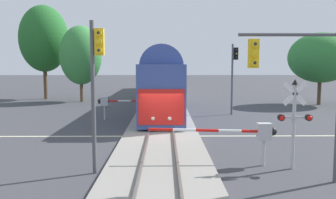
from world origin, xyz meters
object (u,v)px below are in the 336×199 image
oak_behind_train (81,55)px  maple_right_background (321,58)px  crossing_gate_near (251,133)px  traffic_signal_far_side (234,68)px  pine_left_background (44,39)px  commuter_train (163,77)px  crossing_gate_far (113,102)px  crossing_signal_mast (294,115)px  traffic_signal_near_right (312,67)px  traffic_signal_median (96,73)px

oak_behind_train → maple_right_background: oak_behind_train is taller
crossing_gate_near → traffic_signal_far_side: (2.14, 14.82, 2.53)m
pine_left_background → maple_right_background: bearing=-11.4°
maple_right_background → pine_left_background: bearing=168.6°
oak_behind_train → maple_right_background: size_ratio=1.13×
commuter_train → crossing_gate_near: (3.80, -25.66, -1.39)m
commuter_train → crossing_gate_far: commuter_train is taller
crossing_gate_near → crossing_signal_mast: 1.87m
commuter_train → oak_behind_train: oak_behind_train is taller
traffic_signal_far_side → traffic_signal_near_right: traffic_signal_far_side is taller
crossing_signal_mast → crossing_gate_far: bearing=126.1°
crossing_gate_far → traffic_signal_far_side: 10.41m
traffic_signal_near_right → oak_behind_train: oak_behind_train is taller
traffic_signal_median → traffic_signal_near_right: traffic_signal_median is taller
crossing_gate_far → traffic_signal_median: bearing=-84.1°
pine_left_background → crossing_gate_near: bearing=-57.2°
crossing_signal_mast → crossing_gate_far: crossing_signal_mast is taller
traffic_signal_near_right → maple_right_background: maple_right_background is taller
commuter_train → traffic_signal_far_side: (5.95, -10.84, 1.15)m
crossing_gate_near → traffic_signal_median: bearing=-170.6°
oak_behind_train → pine_left_background: (-5.00, 2.91, 2.01)m
traffic_signal_far_side → traffic_signal_median: size_ratio=1.00×
crossing_gate_far → maple_right_background: (19.98, 9.73, 3.48)m
crossing_gate_near → traffic_signal_median: size_ratio=0.91×
crossing_gate_near → maple_right_background: size_ratio=0.72×
crossing_signal_mast → traffic_signal_near_right: 2.50m
traffic_signal_median → oak_behind_train: oak_behind_train is taller
commuter_train → crossing_signal_mast: (5.40, -26.16, -0.55)m
crossing_gate_far → maple_right_background: bearing=26.0°
commuter_train → oak_behind_train: 9.47m
crossing_gate_near → pine_left_background: size_ratio=0.48×
commuter_train → pine_left_background: size_ratio=3.75×
pine_left_background → oak_behind_train: bearing=-30.2°
crossing_signal_mast → pine_left_background: pine_left_background is taller
crossing_gate_near → traffic_signal_near_right: traffic_signal_near_right is taller
traffic_signal_far_side → traffic_signal_median: traffic_signal_far_side is taller
commuter_train → traffic_signal_median: size_ratio=7.10×
crossing_gate_far → maple_right_background: maple_right_background is taller
traffic_signal_far_side → oak_behind_train: oak_behind_train is taller
oak_behind_train → crossing_signal_mast: bearing=-60.3°
crossing_signal_mast → oak_behind_train: (-14.53, 25.47, 2.93)m
crossing_gate_near → traffic_signal_near_right: bearing=-54.0°
crossing_gate_near → traffic_signal_far_side: bearing=81.8°
crossing_signal_mast → maple_right_background: 24.89m
commuter_train → traffic_signal_near_right: bearing=-79.1°
crossing_gate_far → pine_left_background: size_ratio=0.51×
traffic_signal_near_right → pine_left_background: (-19.48, 30.01, 3.04)m
oak_behind_train → commuter_train: bearing=4.3°
crossing_gate_far → maple_right_background: 22.49m
traffic_signal_median → maple_right_background: 29.44m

